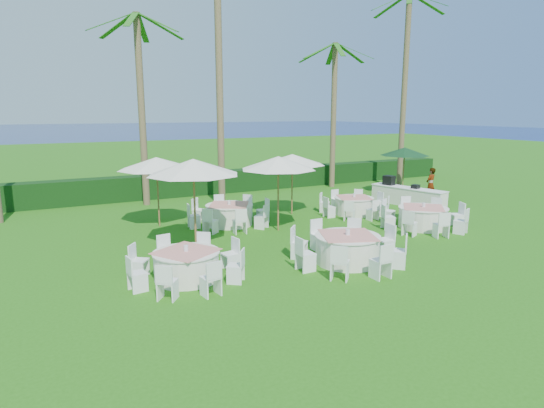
{
  "coord_description": "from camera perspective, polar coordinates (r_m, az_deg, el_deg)",
  "views": [
    {
      "loc": [
        -7.33,
        -11.38,
        4.41
      ],
      "look_at": [
        -0.38,
        2.15,
        1.3
      ],
      "focal_mm": 30.0,
      "sensor_mm": 36.0,
      "label": 1
    }
  ],
  "objects": [
    {
      "name": "ground",
      "position": [
        14.23,
        5.36,
        -6.55
      ],
      "size": [
        120.0,
        120.0,
        0.0
      ],
      "primitive_type": "plane",
      "color": "#216110",
      "rests_on": "ground"
    },
    {
      "name": "hedge",
      "position": [
        24.79,
        -9.67,
        2.54
      ],
      "size": [
        34.0,
        1.0,
        1.2
      ],
      "primitive_type": "cube",
      "color": "black",
      "rests_on": "ground"
    },
    {
      "name": "ocean",
      "position": [
        113.7,
        -23.73,
        8.36
      ],
      "size": [
        260.0,
        260.0,
        0.0
      ],
      "primitive_type": "plane",
      "color": "#07104E",
      "rests_on": "ground"
    },
    {
      "name": "banquet_table_a",
      "position": [
        12.39,
        -10.67,
        -7.48
      ],
      "size": [
        3.12,
        3.12,
        0.94
      ],
      "color": "silver",
      "rests_on": "ground"
    },
    {
      "name": "banquet_table_b",
      "position": [
        13.66,
        9.42,
        -5.47
      ],
      "size": [
        3.37,
        3.37,
        1.01
      ],
      "color": "silver",
      "rests_on": "ground"
    },
    {
      "name": "banquet_table_c",
      "position": [
        18.4,
        18.4,
        -1.54
      ],
      "size": [
        3.2,
        3.2,
        0.98
      ],
      "color": "silver",
      "rests_on": "ground"
    },
    {
      "name": "banquet_table_e",
      "position": [
        18.0,
        -5.39,
        -1.27
      ],
      "size": [
        3.28,
        3.28,
        0.98
      ],
      "color": "silver",
      "rests_on": "ground"
    },
    {
      "name": "banquet_table_f",
      "position": [
        20.12,
        10.23,
        -0.14
      ],
      "size": [
        2.97,
        2.97,
        0.91
      ],
      "color": "silver",
      "rests_on": "ground"
    },
    {
      "name": "umbrella_a",
      "position": [
        14.58,
        -9.85,
        4.6
      ],
      "size": [
        2.97,
        2.97,
        2.95
      ],
      "color": "brown",
      "rests_on": "ground"
    },
    {
      "name": "umbrella_b",
      "position": [
        16.7,
        0.8,
        5.17
      ],
      "size": [
        2.82,
        2.82,
        2.8
      ],
      "color": "brown",
      "rests_on": "ground"
    },
    {
      "name": "umbrella_c",
      "position": [
        17.94,
        -14.3,
        4.96
      ],
      "size": [
        2.95,
        2.95,
        2.7
      ],
      "color": "brown",
      "rests_on": "ground"
    },
    {
      "name": "umbrella_d",
      "position": [
        19.55,
        2.56,
        5.6
      ],
      "size": [
        2.85,
        2.85,
        2.62
      ],
      "color": "brown",
      "rests_on": "ground"
    },
    {
      "name": "umbrella_green",
      "position": [
        25.43,
        16.31,
        6.34
      ],
      "size": [
        2.59,
        2.59,
        2.52
      ],
      "color": "brown",
      "rests_on": "ground"
    },
    {
      "name": "buffet_table",
      "position": [
        22.65,
        16.61,
        1.02
      ],
      "size": [
        1.71,
        3.76,
        1.31
      ],
      "color": "silver",
      "rests_on": "ground"
    },
    {
      "name": "staff_person",
      "position": [
        24.12,
        19.29,
        2.35
      ],
      "size": [
        0.68,
        0.53,
        1.65
      ],
      "primitive_type": "imported",
      "rotation": [
        0.0,
        0.0,
        3.39
      ],
      "color": "gray",
      "rests_on": "ground"
    },
    {
      "name": "palm_b",
      "position": [
        22.26,
        -16.1,
        12.19
      ],
      "size": [
        4.4,
        4.17,
        8.75
      ],
      "color": "brown",
      "rests_on": "ground"
    },
    {
      "name": "palm_c",
      "position": [
        21.49,
        -6.69,
        17.98
      ],
      "size": [
        4.34,
        4.29,
        12.7
      ],
      "color": "brown",
      "rests_on": "ground"
    },
    {
      "name": "palm_d",
      "position": [
        27.01,
        7.75,
        11.75
      ],
      "size": [
        4.4,
        4.15,
        8.21
      ],
      "color": "brown",
      "rests_on": "ground"
    },
    {
      "name": "palm_e",
      "position": [
        27.58,
        16.29,
        14.08
      ],
      "size": [
        4.35,
        4.29,
        10.73
      ],
      "color": "brown",
      "rests_on": "ground"
    }
  ]
}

